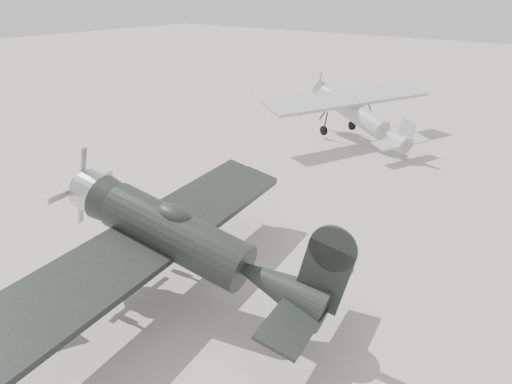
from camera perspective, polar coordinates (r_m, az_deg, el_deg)
ground at (r=19.34m, az=-9.76°, el=-5.40°), size 160.00×160.00×0.00m
lowwing_monoplane at (r=14.53m, az=-7.65°, el=-5.73°), size 9.04×12.56×4.03m
highwing_monoplane at (r=30.94m, az=11.37°, el=9.32°), size 8.43×11.55×3.32m
equipment_block at (r=18.43m, az=-15.44°, el=-6.16°), size 1.58×1.14×0.73m
sign_board at (r=15.16m, az=-22.93°, el=-11.97°), size 0.45×0.90×1.38m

